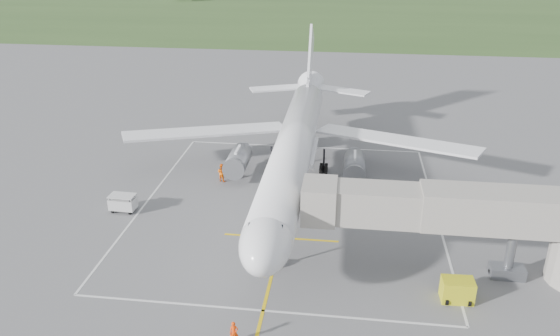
# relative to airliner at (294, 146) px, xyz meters

# --- Properties ---
(ground) EXTENTS (700.00, 700.00, 0.00)m
(ground) POSITION_rel_airliner_xyz_m (0.00, -0.75, -4.39)
(ground) COLOR #555557
(ground) RESTS_ON ground
(grass_strip) EXTENTS (700.00, 120.00, 0.02)m
(grass_strip) POSITION_rel_airliner_xyz_m (0.00, 129.25, -4.38)
(grass_strip) COLOR #2F4B21
(grass_strip) RESTS_ON ground
(apron_markings) EXTENTS (28.20, 60.00, 0.01)m
(apron_markings) POSITION_rel_airliner_xyz_m (0.00, -6.57, -4.38)
(apron_markings) COLOR #DDB60D
(apron_markings) RESTS_ON ground
(airliner) EXTENTS (38.93, 46.75, 13.52)m
(airliner) POSITION_rel_airliner_xyz_m (0.00, 0.00, 0.00)
(airliner) COLOR white
(airliner) RESTS_ON ground
(jet_bridge) EXTENTS (23.40, 5.00, 7.20)m
(jet_bridge) POSITION_rel_airliner_xyz_m (15.72, -14.25, 0.35)
(jet_bridge) COLOR gray
(jet_bridge) RESTS_ON ground
(gpu_unit) EXTENTS (2.31, 1.68, 1.70)m
(gpu_unit) POSITION_rel_airliner_xyz_m (13.67, -17.75, -3.56)
(gpu_unit) COLOR gold
(gpu_unit) RESTS_ON ground
(baggage_cart) EXTENTS (2.47, 1.55, 1.68)m
(baggage_cart) POSITION_rel_airliner_xyz_m (-15.50, -7.73, -3.53)
(baggage_cart) COLOR silver
(baggage_cart) RESTS_ON ground
(ramp_worker_nose) EXTENTS (0.64, 0.50, 1.55)m
(ramp_worker_nose) POSITION_rel_airliner_xyz_m (-1.36, -24.14, -3.62)
(ramp_worker_nose) COLOR #F93E07
(ramp_worker_nose) RESTS_ON ground
(ramp_worker_wing) EXTENTS (1.15, 1.02, 1.96)m
(ramp_worker_wing) POSITION_rel_airliner_xyz_m (-7.75, 0.15, -3.41)
(ramp_worker_wing) COLOR #FF6808
(ramp_worker_wing) RESTS_ON ground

